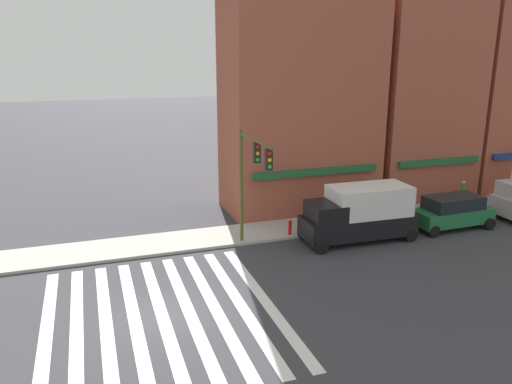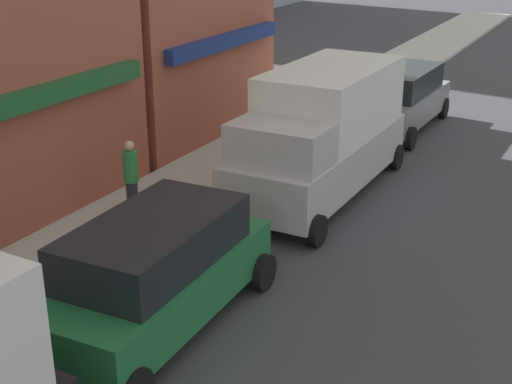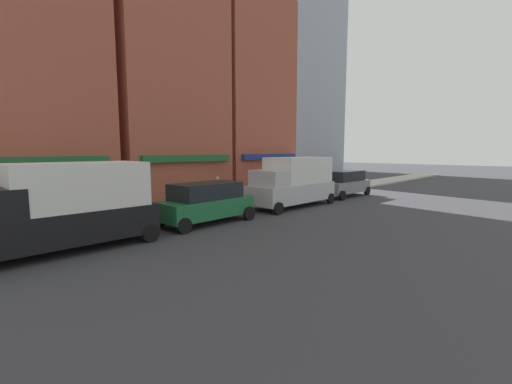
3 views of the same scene
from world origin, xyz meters
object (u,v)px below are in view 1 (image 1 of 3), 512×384
Objects in this scene: traffic_signal at (251,169)px; suv_green at (452,211)px; pedestrian_grey_coat at (313,213)px; box_truck_black at (360,213)px; fire_hydrant at (290,227)px; pedestrian_white_shirt at (384,205)px; pedestrian_green_top at (463,193)px.

traffic_signal reaches higher than suv_green.
pedestrian_grey_coat is at bearing 26.84° from traffic_signal.
box_truck_black reaches higher than fire_hydrant.
box_truck_black is at bearing 178.40° from suv_green.
suv_green is at bearing 18.51° from pedestrian_white_shirt.
pedestrian_white_shirt is 2.10× the size of fire_hydrant.
box_truck_black reaches higher than pedestrian_green_top.
pedestrian_green_top and pedestrian_white_shirt have the same top height.
suv_green is at bearing 1.66° from box_truck_black.
traffic_signal reaches higher than pedestrian_green_top.
suv_green reaches higher than pedestrian_white_shirt.
pedestrian_green_top is (9.40, 2.92, -0.51)m from box_truck_black.
fire_hydrant is (-9.56, 1.70, -0.42)m from suv_green.
suv_green is 2.68× the size of pedestrian_white_shirt.
traffic_signal is 16.22m from pedestrian_green_top.
pedestrian_green_top is 12.85m from fire_hydrant.
pedestrian_white_shirt is (-3.21, 2.21, 0.04)m from suv_green.
fire_hydrant is at bearing 154.96° from box_truck_black.
pedestrian_white_shirt is at bearing 4.56° from fire_hydrant.
pedestrian_white_shirt is 6.39m from fire_hydrant.
pedestrian_white_shirt is at bearing 120.22° from pedestrian_grey_coat.
pedestrian_white_shirt is (2.97, 2.21, -0.51)m from box_truck_black.
pedestrian_white_shirt reaches higher than fire_hydrant.
traffic_signal reaches higher than box_truck_black.
traffic_signal is at bearing -31.86° from pedestrian_grey_coat.
traffic_signal reaches higher than pedestrian_white_shirt.
box_truck_black is (6.19, -0.01, -2.87)m from traffic_signal.
box_truck_black is at bearing -0.06° from traffic_signal.
box_truck_black is 2.89m from pedestrian_grey_coat.
fire_hydrant is (-6.35, -0.51, -0.46)m from pedestrian_white_shirt.
traffic_signal is 12.84m from suv_green.
pedestrian_white_shirt is at bearing 65.19° from pedestrian_green_top.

